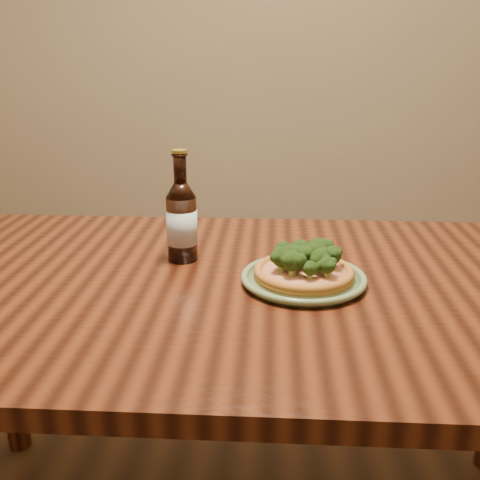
# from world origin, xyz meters

# --- Properties ---
(table) EXTENTS (1.60, 0.90, 0.75)m
(table) POSITION_xyz_m (0.00, 0.10, 0.66)
(table) COLOR #431D0E
(table) RESTS_ON ground
(plate) EXTENTS (0.26, 0.26, 0.02)m
(plate) POSITION_xyz_m (0.13, 0.10, 0.76)
(plate) COLOR #647B55
(plate) RESTS_ON table
(pizza) EXTENTS (0.20, 0.20, 0.07)m
(pizza) POSITION_xyz_m (0.13, 0.10, 0.78)
(pizza) COLOR #9A5F22
(pizza) RESTS_ON plate
(beer_bottle) EXTENTS (0.07, 0.07, 0.25)m
(beer_bottle) POSITION_xyz_m (-0.14, 0.22, 0.84)
(beer_bottle) COLOR black
(beer_bottle) RESTS_ON table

